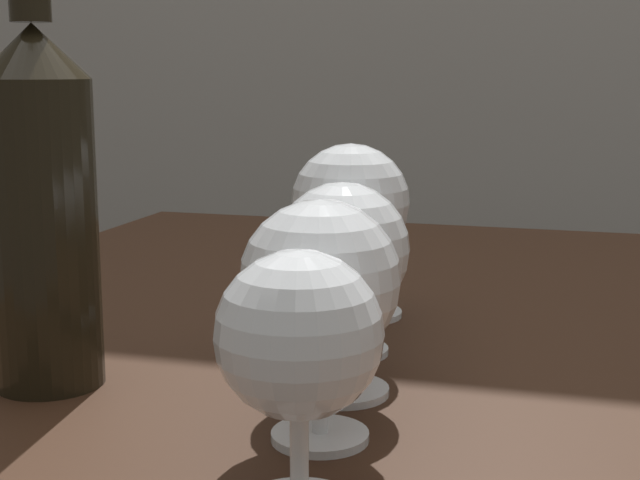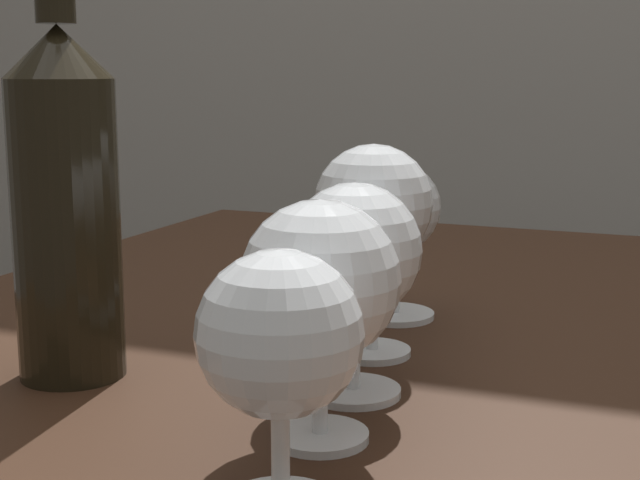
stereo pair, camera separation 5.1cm
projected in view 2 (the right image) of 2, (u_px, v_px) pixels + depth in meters
dining_table at (560, 448)px, 0.75m from camera, size 1.13×0.97×0.74m
wine_glass_amber at (280, 338)px, 0.43m from camera, size 0.08×0.08×0.13m
wine_glass_empty at (320, 284)px, 0.51m from camera, size 0.09×0.09×0.14m
wine_glass_white at (354, 253)px, 0.58m from camera, size 0.09×0.09×0.14m
wine_glass_cabernet at (373, 209)px, 0.66m from camera, size 0.09×0.09×0.16m
wine_glass_chardonnay at (395, 213)px, 0.77m from camera, size 0.07×0.07×0.13m
wine_bottle at (65, 192)px, 0.62m from camera, size 0.07×0.07×0.33m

